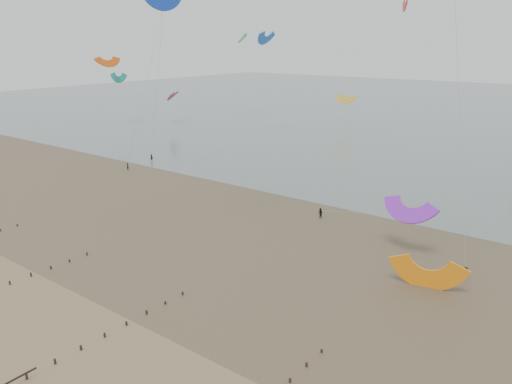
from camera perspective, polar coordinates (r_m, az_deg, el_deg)
ground at (r=54.65m, az=-20.75°, el=-14.55°), size 500.00×500.00×0.00m
sea_and_shore at (r=78.22m, az=-0.87°, el=-3.71°), size 500.00×665.00×0.03m
kitesurfer_lead at (r=114.36m, az=-14.45°, el=2.84°), size 0.67×0.50×1.66m
kitesurfers at (r=78.35m, az=26.69°, el=-4.90°), size 120.49×25.07×1.84m
grounded_kite at (r=62.38m, az=18.84°, el=-10.26°), size 8.41×7.12×4.09m
kites_airborne at (r=121.71m, az=14.83°, el=13.14°), size 245.16×113.68×38.12m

